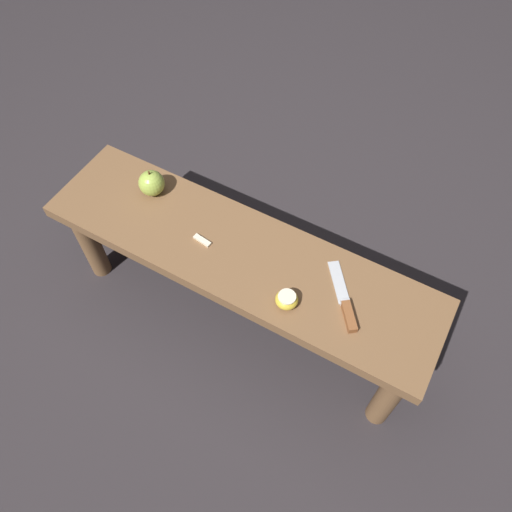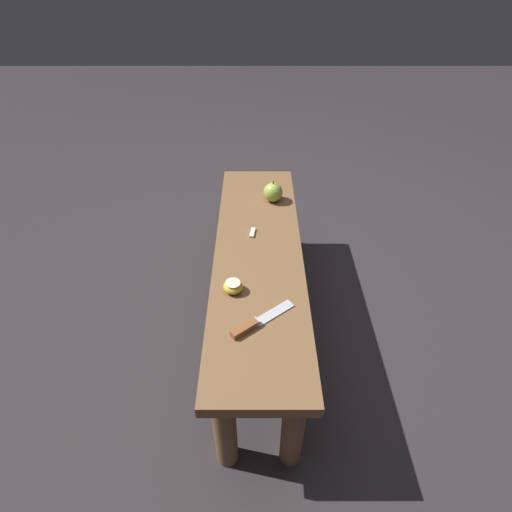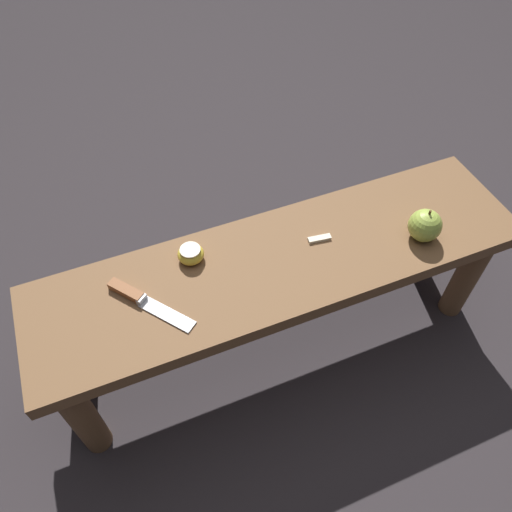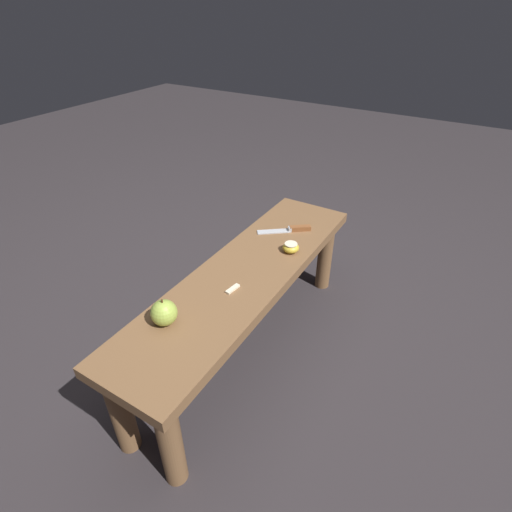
{
  "view_description": "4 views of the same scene",
  "coord_description": "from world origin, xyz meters",
  "px_view_note": "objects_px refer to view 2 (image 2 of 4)",
  "views": [
    {
      "loc": [
        -0.44,
        0.68,
        1.58
      ],
      "look_at": [
        -0.06,
        0.01,
        0.42
      ],
      "focal_mm": 35.0,
      "sensor_mm": 36.0,
      "label": 1
    },
    {
      "loc": [
        -1.11,
        0.01,
        1.29
      ],
      "look_at": [
        -0.06,
        0.01,
        0.42
      ],
      "focal_mm": 28.0,
      "sensor_mm": 36.0,
      "label": 2
    },
    {
      "loc": [
        -0.33,
        -0.66,
        1.32
      ],
      "look_at": [
        -0.06,
        0.01,
        0.42
      ],
      "focal_mm": 35.0,
      "sensor_mm": 36.0,
      "label": 3
    },
    {
      "loc": [
        0.97,
        0.63,
        1.23
      ],
      "look_at": [
        -0.06,
        0.01,
        0.42
      ],
      "focal_mm": 28.0,
      "sensor_mm": 36.0,
      "label": 4
    }
  ],
  "objects_px": {
    "apple_whole": "(273,192)",
    "apple_cut": "(233,286)",
    "knife": "(254,324)",
    "wooden_bench": "(258,268)"
  },
  "relations": [
    {
      "from": "knife",
      "to": "apple_cut",
      "type": "relative_size",
      "value": 3.09
    },
    {
      "from": "apple_whole",
      "to": "apple_cut",
      "type": "height_order",
      "value": "apple_whole"
    },
    {
      "from": "knife",
      "to": "apple_whole",
      "type": "bearing_deg",
      "value": 45.79
    },
    {
      "from": "wooden_bench",
      "to": "apple_cut",
      "type": "distance_m",
      "value": 0.24
    },
    {
      "from": "wooden_bench",
      "to": "apple_whole",
      "type": "relative_size",
      "value": 13.38
    },
    {
      "from": "knife",
      "to": "wooden_bench",
      "type": "bearing_deg",
      "value": 49.82
    },
    {
      "from": "wooden_bench",
      "to": "apple_cut",
      "type": "height_order",
      "value": "apple_cut"
    },
    {
      "from": "apple_cut",
      "to": "knife",
      "type": "bearing_deg",
      "value": -155.2
    },
    {
      "from": "knife",
      "to": "apple_whole",
      "type": "relative_size",
      "value": 2.13
    },
    {
      "from": "apple_whole",
      "to": "apple_cut",
      "type": "relative_size",
      "value": 1.45
    }
  ]
}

